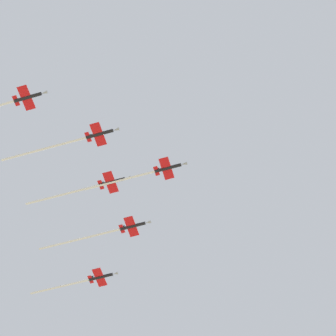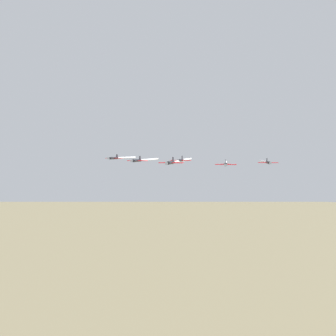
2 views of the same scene
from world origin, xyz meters
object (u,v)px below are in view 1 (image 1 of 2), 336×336
at_px(jet_starboard_inner, 73,141).
at_px(jet_center_rear, 4,104).
at_px(jet_port_inner, 107,232).
at_px(jet_starboard_outer, 84,281).
at_px(jet_lead, 147,173).
at_px(jet_port_outer, 90,188).

bearing_deg(jet_starboard_inner, jet_center_rear, -43.38).
relative_size(jet_port_inner, jet_starboard_outer, 1.21).
relative_size(jet_lead, jet_starboard_inner, 0.88).
xyz_separation_m(jet_lead, jet_starboard_inner, (18.87, 18.28, 0.13)).
height_order(jet_port_inner, jet_starboard_outer, jet_starboard_outer).
bearing_deg(jet_starboard_outer, jet_starboard_inner, 15.86).
xyz_separation_m(jet_starboard_inner, jet_center_rear, (16.00, 18.18, 0.60)).
xyz_separation_m(jet_port_inner, jet_starboard_inner, (-1.46, 35.18, 1.26)).
bearing_deg(jet_center_rear, jet_starboard_outer, 178.67).
relative_size(jet_port_outer, jet_starboard_outer, 1.11).
height_order(jet_port_inner, jet_port_outer, jet_port_outer).
relative_size(jet_starboard_inner, jet_starboard_outer, 1.20).
distance_m(jet_lead, jet_starboard_outer, 49.31).
xyz_separation_m(jet_starboard_inner, jet_port_outer, (1.18, -17.57, 0.14)).
height_order(jet_starboard_inner, jet_port_outer, jet_port_outer).
height_order(jet_starboard_inner, jet_center_rear, jet_center_rear).
relative_size(jet_lead, jet_port_outer, 0.95).
distance_m(jet_starboard_inner, jet_starboard_outer, 54.91).
bearing_deg(jet_port_inner, jet_lead, 48.24).
height_order(jet_port_outer, jet_starboard_outer, jet_port_outer).
height_order(jet_lead, jet_center_rear, jet_center_rear).
distance_m(jet_lead, jet_port_outer, 20.06).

